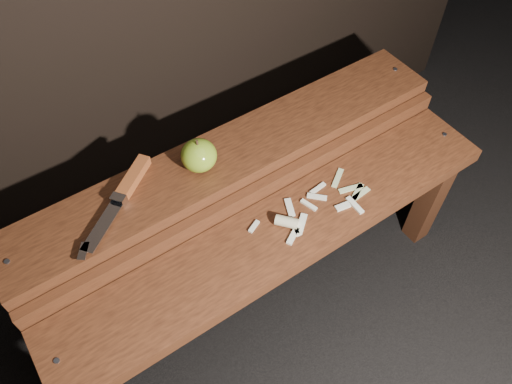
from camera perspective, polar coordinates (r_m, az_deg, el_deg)
ground at (r=1.58m, az=1.25°, el=-11.41°), size 60.00×60.00×0.00m
bench_front_tier at (r=1.25m, az=3.14°, el=-6.34°), size 1.20×0.20×0.42m
bench_rear_tier at (r=1.31m, az=-2.60°, el=2.07°), size 1.20×0.21×0.50m
apple at (r=1.19m, az=-6.55°, el=4.17°), size 0.09×0.09×0.09m
knife at (r=1.19m, az=-14.65°, el=0.32°), size 0.25×0.20×0.03m
apple_scraps at (r=1.23m, az=5.89°, el=-2.30°), size 0.33×0.14×0.03m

